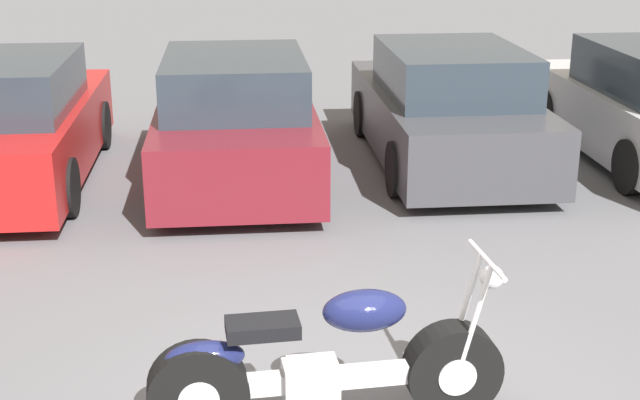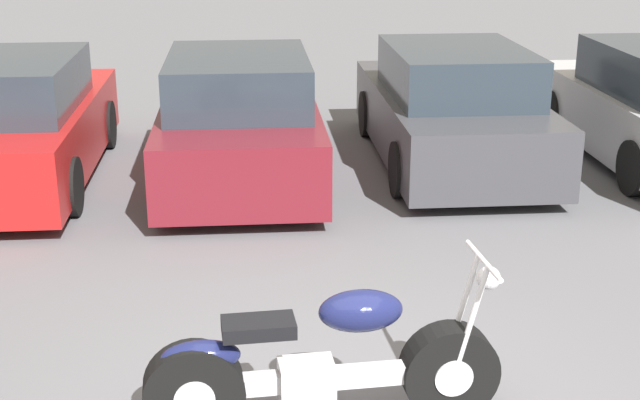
# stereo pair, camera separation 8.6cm
# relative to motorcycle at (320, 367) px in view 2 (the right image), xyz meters

# --- Properties ---
(motorcycle) EXTENTS (2.23, 0.62, 1.07)m
(motorcycle) POSITION_rel_motorcycle_xyz_m (0.00, 0.00, 0.00)
(motorcycle) COLOR black
(motorcycle) RESTS_ON ground_plane
(parked_car_red) EXTENTS (1.85, 4.29, 1.47)m
(parked_car_red) POSITION_rel_motorcycle_xyz_m (-3.07, 5.36, 0.27)
(parked_car_red) COLOR red
(parked_car_red) RESTS_ON ground_plane
(parked_car_maroon) EXTENTS (1.85, 4.29, 1.47)m
(parked_car_maroon) POSITION_rel_motorcycle_xyz_m (-0.48, 5.35, 0.27)
(parked_car_maroon) COLOR maroon
(parked_car_maroon) RESTS_ON ground_plane
(parked_car_dark_grey) EXTENTS (1.85, 4.29, 1.47)m
(parked_car_dark_grey) POSITION_rel_motorcycle_xyz_m (2.11, 5.67, 0.27)
(parked_car_dark_grey) COLOR #3D3D42
(parked_car_dark_grey) RESTS_ON ground_plane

